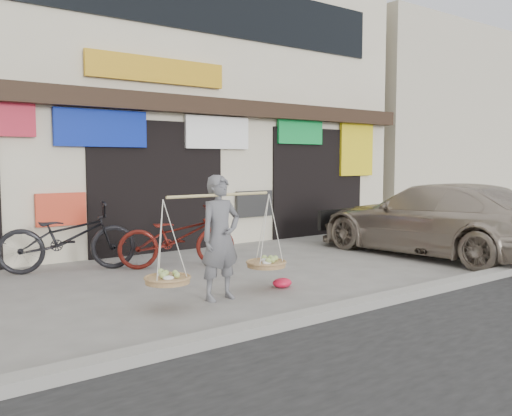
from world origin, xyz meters
TOP-DOWN VIEW (x-y plane):
  - ground at (0.00, 0.00)m, footprint 70.00×70.00m
  - kerb at (0.00, -2.00)m, footprint 70.00×0.25m
  - shophouse_block at (-0.00, 6.42)m, footprint 14.00×6.32m
  - neighbor_east at (13.50, 7.00)m, footprint 12.00×7.00m
  - street_vendor at (-1.10, -0.52)m, footprint 2.21×0.66m
  - bike_0 at (-2.14, 2.63)m, footprint 2.38×1.39m
  - bike_2 at (-0.48, 1.84)m, footprint 2.18×1.39m
  - suv at (4.25, -0.11)m, footprint 2.22×5.06m
  - red_bag at (0.02, -0.48)m, footprint 0.31×0.25m

SIDE VIEW (x-z plane):
  - ground at x=0.00m, z-range 0.00..0.00m
  - kerb at x=0.00m, z-range 0.00..0.12m
  - red_bag at x=0.02m, z-range 0.00..0.14m
  - bike_2 at x=-0.48m, z-range 0.00..1.08m
  - bike_0 at x=-2.14m, z-range 0.00..1.18m
  - suv at x=4.25m, z-range 0.00..1.45m
  - street_vendor at x=-1.10m, z-range -0.06..1.63m
  - neighbor_east at x=13.50m, z-range 0.00..6.40m
  - shophouse_block at x=0.00m, z-range -0.05..6.95m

